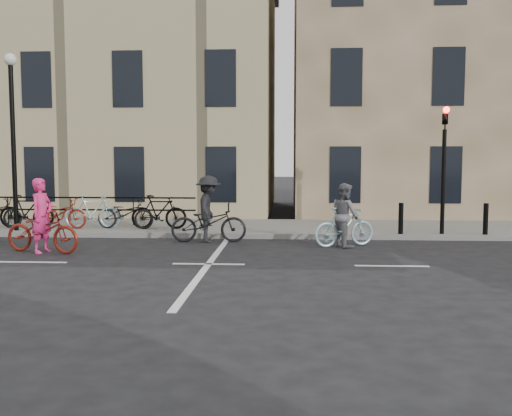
# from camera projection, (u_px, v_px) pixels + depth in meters

# --- Properties ---
(ground) EXTENTS (120.00, 120.00, 0.00)m
(ground) POSITION_uv_depth(u_px,v_px,m) (209.00, 264.00, 12.57)
(ground) COLOR black
(ground) RESTS_ON ground
(sidewalk) EXTENTS (46.00, 4.00, 0.15)m
(sidewalk) POSITION_uv_depth(u_px,v_px,m) (114.00, 227.00, 18.76)
(sidewalk) COLOR slate
(sidewalk) RESTS_ON ground
(building_east) EXTENTS (14.00, 10.00, 12.00)m
(building_east) POSITION_uv_depth(u_px,v_px,m) (458.00, 69.00, 24.44)
(building_east) COLOR #857150
(building_east) RESTS_ON sidewalk
(building_west) EXTENTS (20.00, 10.00, 10.00)m
(building_west) POSITION_uv_depth(u_px,v_px,m) (49.00, 95.00, 25.56)
(building_west) COLOR tan
(building_west) RESTS_ON sidewalk
(traffic_light) EXTENTS (0.18, 0.30, 3.90)m
(traffic_light) POSITION_uv_depth(u_px,v_px,m) (444.00, 154.00, 16.31)
(traffic_light) COLOR black
(traffic_light) RESTS_ON sidewalk
(lamp_post) EXTENTS (0.36, 0.36, 5.28)m
(lamp_post) POSITION_uv_depth(u_px,v_px,m) (12.00, 119.00, 17.01)
(lamp_post) COLOR black
(lamp_post) RESTS_ON sidewalk
(bollard_east) EXTENTS (0.14, 0.14, 0.90)m
(bollard_east) POSITION_uv_depth(u_px,v_px,m) (401.00, 218.00, 16.45)
(bollard_east) COLOR black
(bollard_east) RESTS_ON sidewalk
(bollard_west) EXTENTS (0.14, 0.14, 0.90)m
(bollard_west) POSITION_uv_depth(u_px,v_px,m) (486.00, 219.00, 16.31)
(bollard_west) COLOR black
(bollard_west) RESTS_ON sidewalk
(parked_bikes) EXTENTS (7.25, 1.23, 1.05)m
(parked_bikes) POSITION_uv_depth(u_px,v_px,m) (75.00, 212.00, 17.81)
(parked_bikes) COLOR black
(parked_bikes) RESTS_ON sidewalk
(cyclist_pink) EXTENTS (2.19, 1.24, 1.85)m
(cyclist_pink) POSITION_uv_depth(u_px,v_px,m) (42.00, 227.00, 14.06)
(cyclist_pink) COLOR maroon
(cyclist_pink) RESTS_ON ground
(cyclist_grey) EXTENTS (1.80, 1.14, 1.69)m
(cyclist_grey) POSITION_uv_depth(u_px,v_px,m) (345.00, 221.00, 15.02)
(cyclist_grey) COLOR #99C1C9
(cyclist_grey) RESTS_ON ground
(cyclist_dark) EXTENTS (2.14, 1.25, 1.86)m
(cyclist_dark) POSITION_uv_depth(u_px,v_px,m) (209.00, 216.00, 15.82)
(cyclist_dark) COLOR black
(cyclist_dark) RESTS_ON ground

